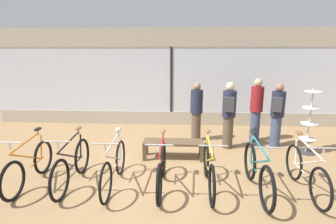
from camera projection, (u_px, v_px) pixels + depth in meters
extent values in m
plane|color=#99754C|center=(164.00, 177.00, 5.31)|extent=(24.00, 24.00, 0.00)
cube|color=#B2A893|center=(171.00, 118.00, 8.97)|extent=(12.00, 0.08, 0.45)
cube|color=silver|center=(171.00, 80.00, 8.67)|extent=(12.00, 0.04, 2.15)
cube|color=#B2A893|center=(172.00, 37.00, 8.35)|extent=(12.00, 0.08, 0.60)
cube|color=black|center=(171.00, 80.00, 8.64)|extent=(0.08, 0.02, 2.15)
torus|color=black|center=(43.00, 157.00, 5.42)|extent=(0.06, 0.69, 0.69)
torus|color=black|center=(13.00, 181.00, 4.43)|extent=(0.06, 0.69, 0.69)
cylinder|color=orange|center=(27.00, 157.00, 4.83)|extent=(0.03, 0.95, 0.51)
cylinder|color=orange|center=(41.00, 147.00, 5.32)|extent=(0.03, 0.11, 0.49)
cylinder|color=orange|center=(26.00, 142.00, 4.80)|extent=(0.03, 0.88, 0.10)
cylinder|color=orange|center=(37.00, 162.00, 5.20)|extent=(0.03, 0.46, 0.03)
cylinder|color=#B2B2B7|center=(38.00, 133.00, 5.21)|extent=(0.02, 0.02, 0.14)
ellipsoid|color=black|center=(38.00, 129.00, 5.19)|extent=(0.11, 0.22, 0.06)
cylinder|color=#B2B2B7|center=(10.00, 146.00, 4.35)|extent=(0.02, 0.02, 0.12)
cylinder|color=#ADADB2|center=(9.00, 142.00, 4.34)|extent=(0.46, 0.02, 0.02)
torus|color=black|center=(82.00, 156.00, 5.42)|extent=(0.05, 0.73, 0.73)
torus|color=black|center=(60.00, 180.00, 4.42)|extent=(0.05, 0.73, 0.73)
cylinder|color=black|center=(70.00, 156.00, 4.83)|extent=(0.03, 0.96, 0.51)
cylinder|color=black|center=(81.00, 146.00, 5.33)|extent=(0.03, 0.11, 0.49)
cylinder|color=black|center=(69.00, 141.00, 4.79)|extent=(0.03, 0.89, 0.10)
cylinder|color=black|center=(78.00, 161.00, 5.20)|extent=(0.03, 0.46, 0.03)
cylinder|color=#B2B2B7|center=(79.00, 132.00, 5.22)|extent=(0.02, 0.02, 0.14)
ellipsoid|color=brown|center=(78.00, 128.00, 5.20)|extent=(0.11, 0.22, 0.06)
cylinder|color=#B2B2B7|center=(58.00, 145.00, 4.34)|extent=(0.02, 0.02, 0.12)
cylinder|color=#ADADB2|center=(57.00, 142.00, 4.33)|extent=(0.46, 0.02, 0.02)
torus|color=black|center=(121.00, 157.00, 5.38)|extent=(0.04, 0.71, 0.71)
torus|color=black|center=(106.00, 183.00, 4.35)|extent=(0.04, 0.71, 0.71)
cylinder|color=#BCBCC1|center=(113.00, 158.00, 4.77)|extent=(0.03, 1.00, 0.51)
cylinder|color=#BCBCC1|center=(120.00, 147.00, 5.29)|extent=(0.03, 0.11, 0.49)
cylinder|color=#BCBCC1|center=(113.00, 143.00, 4.73)|extent=(0.03, 0.93, 0.10)
cylinder|color=#BCBCC1|center=(118.00, 162.00, 5.15)|extent=(0.03, 0.48, 0.03)
cylinder|color=#B2B2B7|center=(118.00, 133.00, 5.17)|extent=(0.02, 0.02, 0.14)
ellipsoid|color=#B2A893|center=(118.00, 129.00, 5.16)|extent=(0.11, 0.22, 0.06)
cylinder|color=#B2B2B7|center=(105.00, 147.00, 4.26)|extent=(0.02, 0.02, 0.12)
cylinder|color=#ADADB2|center=(105.00, 144.00, 4.25)|extent=(0.46, 0.02, 0.02)
torus|color=black|center=(163.00, 160.00, 5.27)|extent=(0.06, 0.70, 0.70)
torus|color=black|center=(159.00, 185.00, 4.31)|extent=(0.06, 0.70, 0.70)
cylinder|color=red|center=(161.00, 160.00, 4.70)|extent=(0.03, 0.93, 0.51)
cylinder|color=red|center=(163.00, 149.00, 5.18)|extent=(0.03, 0.11, 0.49)
cylinder|color=red|center=(161.00, 145.00, 4.66)|extent=(0.03, 0.86, 0.10)
cylinder|color=red|center=(163.00, 165.00, 5.06)|extent=(0.03, 0.45, 0.03)
cylinder|color=#B2B2B7|center=(163.00, 135.00, 5.07)|extent=(0.02, 0.02, 0.14)
ellipsoid|color=brown|center=(163.00, 131.00, 5.05)|extent=(0.11, 0.22, 0.06)
cylinder|color=#B2B2B7|center=(159.00, 149.00, 4.22)|extent=(0.02, 0.02, 0.12)
cylinder|color=#ADADB2|center=(159.00, 145.00, 4.21)|extent=(0.46, 0.02, 0.02)
torus|color=black|center=(206.00, 159.00, 5.28)|extent=(0.05, 0.71, 0.71)
torus|color=black|center=(212.00, 186.00, 4.27)|extent=(0.05, 0.71, 0.71)
cylinder|color=gold|center=(209.00, 160.00, 4.68)|extent=(0.03, 0.98, 0.51)
cylinder|color=gold|center=(207.00, 149.00, 5.19)|extent=(0.03, 0.11, 0.49)
cylinder|color=gold|center=(210.00, 145.00, 4.65)|extent=(0.03, 0.91, 0.10)
cylinder|color=gold|center=(207.00, 164.00, 5.05)|extent=(0.03, 0.47, 0.03)
cylinder|color=#B2B2B7|center=(207.00, 135.00, 5.08)|extent=(0.02, 0.02, 0.14)
ellipsoid|color=brown|center=(208.00, 131.00, 5.06)|extent=(0.11, 0.22, 0.06)
cylinder|color=#B2B2B7|center=(213.00, 149.00, 4.18)|extent=(0.02, 0.02, 0.12)
cylinder|color=#ADADB2|center=(213.00, 146.00, 4.17)|extent=(0.46, 0.02, 0.02)
torus|color=black|center=(250.00, 161.00, 5.16)|extent=(0.06, 0.75, 0.75)
torus|color=black|center=(267.00, 189.00, 4.13)|extent=(0.06, 0.75, 0.75)
cylinder|color=#1E7A7F|center=(259.00, 162.00, 4.55)|extent=(0.03, 1.00, 0.51)
cylinder|color=#1E7A7F|center=(251.00, 150.00, 5.07)|extent=(0.03, 0.11, 0.49)
cylinder|color=#1E7A7F|center=(260.00, 146.00, 4.52)|extent=(0.03, 0.93, 0.10)
cylinder|color=#1E7A7F|center=(253.00, 166.00, 4.93)|extent=(0.03, 0.48, 0.03)
cylinder|color=#B2B2B7|center=(253.00, 136.00, 4.96)|extent=(0.02, 0.02, 0.14)
ellipsoid|color=black|center=(253.00, 132.00, 4.94)|extent=(0.11, 0.22, 0.06)
cylinder|color=#B2B2B7|center=(269.00, 151.00, 4.04)|extent=(0.02, 0.02, 0.12)
cylinder|color=#ADADB2|center=(269.00, 148.00, 4.03)|extent=(0.46, 0.02, 0.02)
torus|color=black|center=(294.00, 162.00, 5.16)|extent=(0.05, 0.70, 0.70)
torus|color=black|center=(320.00, 189.00, 4.17)|extent=(0.05, 0.70, 0.70)
cylinder|color=beige|center=(308.00, 163.00, 4.57)|extent=(0.03, 0.95, 0.51)
cylinder|color=beige|center=(296.00, 152.00, 5.06)|extent=(0.03, 0.11, 0.49)
cylinder|color=beige|center=(310.00, 147.00, 4.53)|extent=(0.03, 0.88, 0.10)
cylinder|color=beige|center=(299.00, 167.00, 4.93)|extent=(0.03, 0.46, 0.03)
cylinder|color=#B2B2B7|center=(299.00, 137.00, 4.95)|extent=(0.02, 0.02, 0.14)
ellipsoid|color=brown|center=(299.00, 133.00, 4.93)|extent=(0.11, 0.22, 0.06)
cylinder|color=#B2B2B7|center=(324.00, 152.00, 4.08)|extent=(0.02, 0.02, 0.12)
cylinder|color=#ADADB2|center=(324.00, 148.00, 4.07)|extent=(0.46, 0.02, 0.02)
cylinder|color=#333333|center=(305.00, 152.00, 6.58)|extent=(0.48, 0.48, 0.03)
cylinder|color=silver|center=(310.00, 121.00, 6.39)|extent=(0.04, 0.04, 1.64)
cylinder|color=white|center=(307.00, 139.00, 6.50)|extent=(0.40, 0.40, 0.02)
cylinder|color=white|center=(309.00, 124.00, 6.41)|extent=(0.40, 0.40, 0.02)
cylinder|color=white|center=(311.00, 108.00, 6.32)|extent=(0.40, 0.40, 0.02)
cylinder|color=white|center=(313.00, 92.00, 6.22)|extent=(0.40, 0.40, 0.02)
cube|color=brown|center=(173.00, 142.00, 6.14)|extent=(1.40, 0.44, 0.05)
cube|color=brown|center=(144.00, 153.00, 6.05)|extent=(0.08, 0.08, 0.37)
cube|color=brown|center=(202.00, 154.00, 5.98)|extent=(0.08, 0.08, 0.37)
cube|color=brown|center=(147.00, 147.00, 6.39)|extent=(0.08, 0.08, 0.37)
cube|color=brown|center=(201.00, 148.00, 6.33)|extent=(0.08, 0.08, 0.37)
cylinder|color=brown|center=(196.00, 127.00, 7.37)|extent=(0.35, 0.35, 0.80)
cylinder|color=#23283D|center=(197.00, 101.00, 7.20)|extent=(0.45, 0.45, 0.64)
sphere|color=#9E7051|center=(197.00, 86.00, 7.10)|extent=(0.21, 0.21, 0.21)
cylinder|color=brown|center=(228.00, 132.00, 6.80)|extent=(0.30, 0.30, 0.84)
cylinder|color=#23283D|center=(229.00, 104.00, 6.62)|extent=(0.40, 0.40, 0.67)
sphere|color=beige|center=(230.00, 86.00, 6.52)|extent=(0.22, 0.22, 0.22)
cube|color=#38383D|center=(229.00, 104.00, 6.38)|extent=(0.26, 0.18, 0.36)
cylinder|color=#424C6B|center=(275.00, 131.00, 6.92)|extent=(0.35, 0.35, 0.82)
cylinder|color=#23283D|center=(278.00, 104.00, 6.75)|extent=(0.45, 0.45, 0.65)
sphere|color=#9E7051|center=(280.00, 87.00, 6.64)|extent=(0.21, 0.21, 0.21)
cube|color=#38383D|center=(277.00, 104.00, 6.53)|extent=(0.28, 0.23, 0.36)
cylinder|color=#424C6B|center=(255.00, 126.00, 7.32)|extent=(0.29, 0.29, 0.86)
cylinder|color=maroon|center=(257.00, 99.00, 7.14)|extent=(0.37, 0.37, 0.68)
sphere|color=tan|center=(258.00, 83.00, 7.04)|extent=(0.22, 0.22, 0.22)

